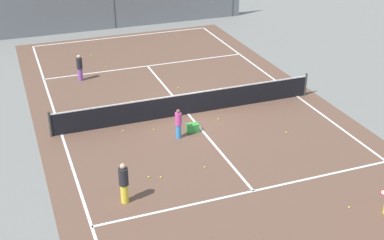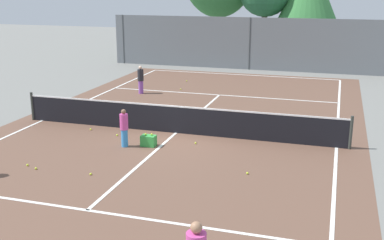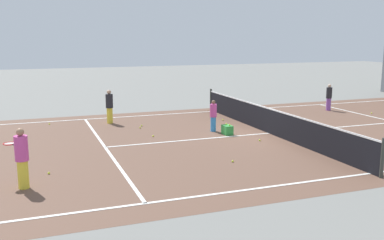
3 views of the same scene
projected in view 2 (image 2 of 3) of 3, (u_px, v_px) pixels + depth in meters
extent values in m
plane|color=slate|center=(176.00, 133.00, 17.11)|extent=(80.00, 80.00, 0.00)
cube|color=brown|center=(176.00, 133.00, 17.11)|extent=(13.00, 25.00, 0.00)
cube|color=white|center=(42.00, 120.00, 18.66)|extent=(0.10, 24.00, 0.01)
cube|color=white|center=(336.00, 148.00, 15.55)|extent=(0.10, 24.00, 0.01)
cube|color=white|center=(242.00, 75.00, 28.14)|extent=(11.00, 0.10, 0.01)
cube|color=white|center=(87.00, 210.00, 11.22)|extent=(11.00, 0.10, 0.01)
cube|color=white|center=(219.00, 95.00, 22.99)|extent=(11.00, 0.10, 0.01)
cube|color=white|center=(176.00, 133.00, 17.10)|extent=(0.10, 12.80, 0.01)
cylinder|color=#333833|center=(32.00, 106.00, 18.63)|extent=(0.10, 0.10, 1.10)
cylinder|color=#333833|center=(351.00, 133.00, 15.29)|extent=(0.10, 0.10, 1.10)
cube|color=black|center=(176.00, 120.00, 16.98)|extent=(11.80, 0.03, 0.95)
cube|color=white|center=(176.00, 106.00, 16.84)|extent=(11.80, 0.04, 0.05)
cube|color=slate|center=(250.00, 44.00, 29.55)|extent=(18.00, 0.06, 3.20)
cylinder|color=#3F4447|center=(123.00, 39.00, 31.96)|extent=(0.12, 0.12, 3.20)
cylinder|color=#3F4447|center=(250.00, 44.00, 29.55)|extent=(0.12, 0.12, 3.20)
cylinder|color=brown|center=(218.00, 32.00, 35.06)|extent=(0.43, 0.43, 3.58)
cylinder|color=brown|center=(264.00, 35.00, 33.41)|extent=(0.40, 0.40, 3.42)
cylinder|color=brown|center=(305.00, 45.00, 32.90)|extent=(0.41, 0.41, 2.24)
cylinder|color=purple|center=(141.00, 87.00, 23.26)|extent=(0.23, 0.23, 0.63)
cylinder|color=#232328|center=(141.00, 75.00, 23.10)|extent=(0.29, 0.29, 0.55)
sphere|color=beige|center=(140.00, 68.00, 23.00)|extent=(0.17, 0.17, 0.17)
sphere|color=#A37556|center=(196.00, 228.00, 7.48)|extent=(0.19, 0.19, 0.19)
cylinder|color=#388CD8|center=(125.00, 138.00, 15.59)|extent=(0.21, 0.21, 0.59)
cylinder|color=#D14799|center=(124.00, 122.00, 15.44)|extent=(0.27, 0.27, 0.51)
sphere|color=brown|center=(123.00, 112.00, 15.35)|extent=(0.16, 0.16, 0.16)
cube|color=green|center=(149.00, 141.00, 15.68)|extent=(0.48, 0.31, 0.36)
sphere|color=#CCE533|center=(146.00, 134.00, 15.65)|extent=(0.07, 0.07, 0.07)
sphere|color=#CCE533|center=(152.00, 134.00, 15.63)|extent=(0.07, 0.07, 0.07)
sphere|color=#CCE533|center=(148.00, 126.00, 17.78)|extent=(0.07, 0.07, 0.07)
sphere|color=#CCE533|center=(117.00, 135.00, 16.75)|extent=(0.07, 0.07, 0.07)
sphere|color=#CCE533|center=(196.00, 143.00, 15.90)|extent=(0.07, 0.07, 0.07)
sphere|color=#CCE533|center=(181.00, 89.00, 24.13)|extent=(0.07, 0.07, 0.07)
sphere|color=#CCE533|center=(212.00, 113.00, 19.63)|extent=(0.07, 0.07, 0.07)
sphere|color=#CCE533|center=(91.00, 129.00, 17.43)|extent=(0.07, 0.07, 0.07)
sphere|color=#CCE533|center=(147.00, 113.00, 19.60)|extent=(0.07, 0.07, 0.07)
sphere|color=#CCE533|center=(27.00, 165.00, 13.97)|extent=(0.07, 0.07, 0.07)
sphere|color=#CCE533|center=(187.00, 81.00, 26.23)|extent=(0.07, 0.07, 0.07)
sphere|color=#CCE533|center=(247.00, 173.00, 13.36)|extent=(0.07, 0.07, 0.07)
sphere|color=#CCE533|center=(36.00, 168.00, 13.70)|extent=(0.07, 0.07, 0.07)
sphere|color=#CCE533|center=(91.00, 174.00, 13.30)|extent=(0.07, 0.07, 0.07)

